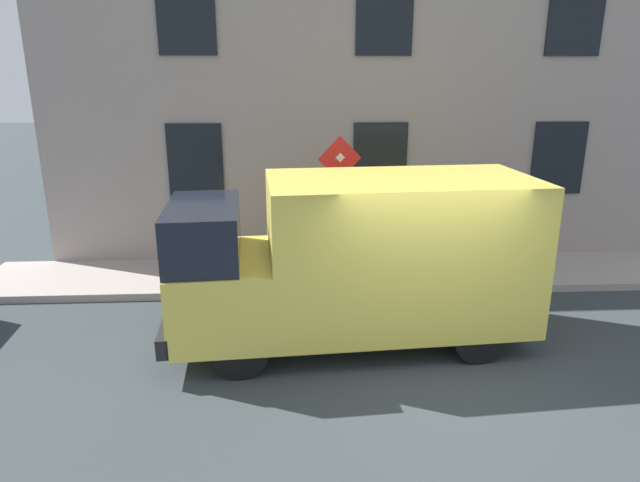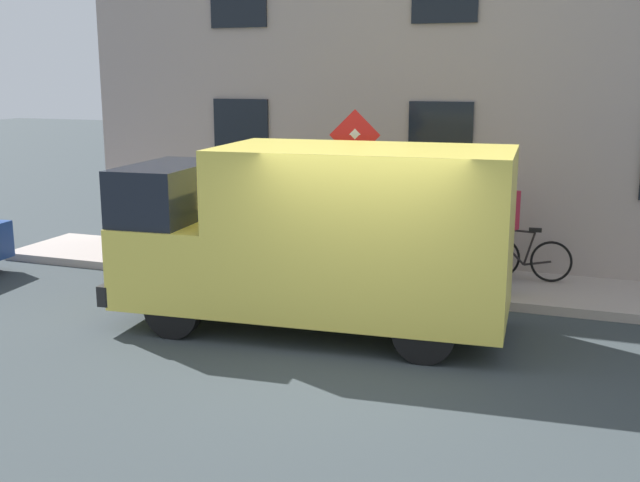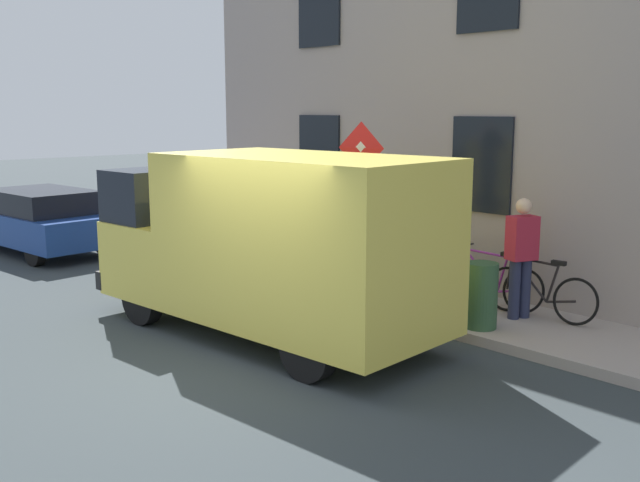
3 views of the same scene
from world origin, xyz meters
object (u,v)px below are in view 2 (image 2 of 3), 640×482
(bicycle_orange, at_px, (372,245))
(bicycle_purple, at_px, (467,253))
(sign_post_stacked, at_px, (354,182))
(bicycle_black, at_px, (517,257))
(delivery_van, at_px, (320,234))
(pedestrian, at_px, (506,225))
(litter_bin, at_px, (491,265))
(bicycle_green, at_px, (418,249))

(bicycle_orange, bearing_deg, bicycle_purple, 176.43)
(sign_post_stacked, xyz_separation_m, bicycle_black, (1.18, -2.42, -1.27))
(bicycle_black, bearing_deg, delivery_van, 49.74)
(delivery_van, relative_size, bicycle_black, 3.18)
(bicycle_purple, height_order, pedestrian, pedestrian)
(litter_bin, bearing_deg, delivery_van, 135.37)
(sign_post_stacked, height_order, bicycle_purple, sign_post_stacked)
(bicycle_purple, height_order, bicycle_orange, same)
(bicycle_black, xyz_separation_m, bicycle_green, (-0.00, 1.64, 0.00))
(bicycle_orange, relative_size, pedestrian, 1.00)
(sign_post_stacked, distance_m, bicycle_orange, 1.73)
(sign_post_stacked, relative_size, bicycle_orange, 1.53)
(bicycle_orange, bearing_deg, delivery_van, 89.40)
(bicycle_purple, relative_size, pedestrian, 1.00)
(sign_post_stacked, xyz_separation_m, bicycle_purple, (1.18, -1.60, -1.27))
(bicycle_purple, bearing_deg, delivery_van, 60.15)
(sign_post_stacked, relative_size, bicycle_green, 1.53)
(delivery_van, height_order, bicycle_green, delivery_van)
(sign_post_stacked, distance_m, bicycle_purple, 2.36)
(bicycle_purple, bearing_deg, bicycle_black, 175.88)
(delivery_van, distance_m, bicycle_purple, 3.51)
(pedestrian, distance_m, litter_bin, 0.93)
(delivery_van, distance_m, bicycle_orange, 3.18)
(delivery_van, bearing_deg, bicycle_purple, -119.77)
(bicycle_black, height_order, bicycle_orange, same)
(sign_post_stacked, xyz_separation_m, delivery_van, (-1.89, -0.12, -0.44))
(delivery_van, bearing_deg, bicycle_black, -130.86)
(pedestrian, bearing_deg, litter_bin, 104.44)
(bicycle_green, bearing_deg, sign_post_stacked, 51.82)
(sign_post_stacked, distance_m, bicycle_green, 1.90)
(bicycle_purple, relative_size, litter_bin, 1.91)
(sign_post_stacked, bearing_deg, litter_bin, -86.03)
(delivery_van, bearing_deg, sign_post_stacked, -90.45)
(bicycle_black, bearing_deg, pedestrian, 48.83)
(bicycle_purple, bearing_deg, sign_post_stacked, 32.24)
(bicycle_black, relative_size, litter_bin, 1.91)
(pedestrian, bearing_deg, bicycle_orange, 15.72)
(bicycle_purple, relative_size, bicycle_orange, 1.00)
(sign_post_stacked, height_order, delivery_van, sign_post_stacked)
(bicycle_orange, xyz_separation_m, litter_bin, (-1.03, -2.18, 0.08))
(bicycle_green, bearing_deg, delivery_van, 73.19)
(sign_post_stacked, height_order, bicycle_green, sign_post_stacked)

